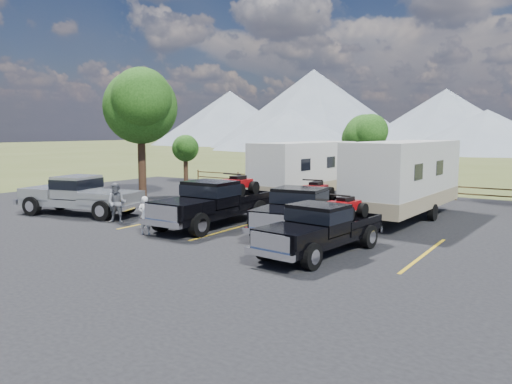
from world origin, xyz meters
The scene contains 17 objects.
ground centered at (0.00, 0.00, 0.00)m, with size 320.00×320.00×0.00m, color #495223.
asphalt_lot centered at (0.00, 3.00, 0.02)m, with size 44.00×34.00×0.04m, color black.
stall_lines centered at (0.00, 4.00, 0.04)m, with size 12.12×5.50×0.01m.
tree_big_nw centered at (-12.55, 9.03, 5.60)m, with size 5.54×5.18×7.84m.
tree_north centered at (-2.03, 19.02, 3.83)m, with size 3.46×3.24×5.25m.
tree_nw_small centered at (-16.02, 17.01, 2.78)m, with size 2.59×2.43×3.85m.
rail_fence centered at (2.00, 18.50, 0.61)m, with size 36.12×0.12×1.00m.
mountain_range centered at (-7.63, 105.98, 7.87)m, with size 209.00×71.00×20.00m.
rig_left centered at (-3.11, 4.22, 1.10)m, with size 2.34×6.61×2.20m.
rig_center centered at (0.80, 4.98, 1.04)m, with size 2.75×6.39×2.07m.
rig_right centered at (3.04, 2.26, 0.95)m, with size 2.50×5.86×1.90m.
trailer_left centered at (-3.37, 13.13, 1.85)m, with size 3.11×10.00×3.46m.
trailer_center centered at (0.97, 13.33, 1.55)m, with size 2.74×8.34×2.89m.
trailer_right centered at (3.31, 10.38, 1.94)m, with size 3.15×10.50×3.64m.
pickup_silver centered at (-10.36, 2.77, 1.04)m, with size 6.72×3.45×1.93m.
person_a centered at (-4.22, 1.18, 0.82)m, with size 0.57×0.37×1.55m, color white.
person_b centered at (-7.14, 2.28, 0.95)m, with size 0.88×0.69×1.81m, color slate.
Camera 1 is at (10.27, -12.77, 4.18)m, focal length 35.00 mm.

